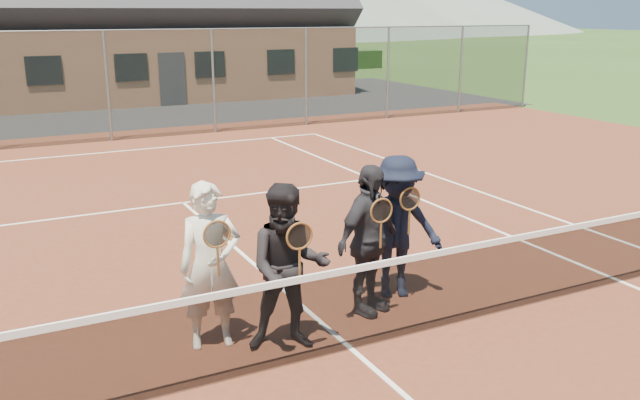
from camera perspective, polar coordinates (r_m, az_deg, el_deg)
The scene contains 10 objects.
ground at distance 26.09m, azimuth -19.70°, elevation 7.02°, with size 220.00×220.00×0.00m, color #284418.
court_surface at distance 7.38m, azimuth 2.66°, elevation -12.53°, with size 30.00×30.00×0.02m, color #562819.
hedge_row at distance 37.90m, azimuth -22.31°, elevation 10.03°, with size 40.00×1.20×1.10m, color black.
court_markings at distance 7.38m, azimuth 2.66°, elevation -12.42°, with size 11.03×23.83×0.01m.
tennis_net at distance 7.15m, azimuth 2.71°, elevation -8.78°, with size 11.68×0.08×1.10m.
perimeter_fence at distance 19.52m, azimuth -17.46°, elevation 9.13°, with size 30.07×0.07×3.02m.
player_a at distance 7.20m, azimuth -9.23°, elevation -5.48°, with size 0.72×0.55×1.80m.
player_b at distance 7.07m, azimuth -2.66°, elevation -5.73°, with size 1.07×0.96×1.80m.
player_c at distance 7.91m, azimuth 4.08°, elevation -3.39°, with size 1.14×0.82×1.80m.
player_d at distance 8.41m, azimuth 6.45°, elevation -2.29°, with size 1.32×1.03×1.80m.
Camera 1 is at (-3.24, -5.65, 3.49)m, focal length 38.00 mm.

